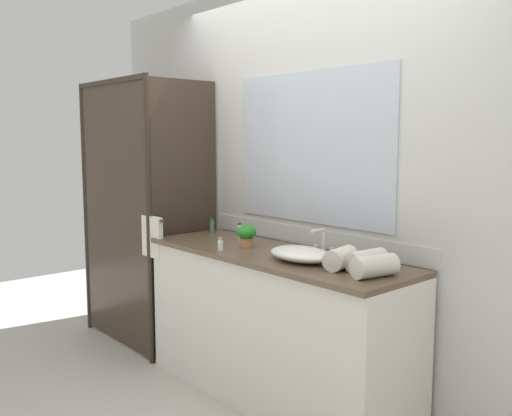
% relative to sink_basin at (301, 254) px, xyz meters
% --- Properties ---
extents(ground_plane, '(8.00, 8.00, 0.00)m').
position_rel_sink_basin_xyz_m(ground_plane, '(-0.27, 0.04, -0.94)').
color(ground_plane, '#B7B2A8').
extents(wall_back_with_mirror, '(4.40, 0.06, 2.60)m').
position_rel_sink_basin_xyz_m(wall_back_with_mirror, '(-0.27, 0.39, 0.37)').
color(wall_back_with_mirror, silver).
rests_on(wall_back_with_mirror, ground_plane).
extents(vanity_cabinet, '(1.80, 0.58, 0.90)m').
position_rel_sink_basin_xyz_m(vanity_cabinet, '(-0.27, 0.05, -0.49)').
color(vanity_cabinet, silver).
rests_on(vanity_cabinet, ground_plane).
extents(shower_enclosure, '(1.20, 0.59, 2.00)m').
position_rel_sink_basin_xyz_m(shower_enclosure, '(-1.55, -0.15, 0.08)').
color(shower_enclosure, '#2D2319').
rests_on(shower_enclosure, ground_plane).
extents(sink_basin, '(0.40, 0.27, 0.08)m').
position_rel_sink_basin_xyz_m(sink_basin, '(0.00, 0.00, 0.00)').
color(sink_basin, white).
rests_on(sink_basin, vanity_cabinet).
extents(faucet, '(0.17, 0.12, 0.16)m').
position_rel_sink_basin_xyz_m(faucet, '(0.00, 0.18, 0.01)').
color(faucet, silver).
rests_on(faucet, vanity_cabinet).
extents(potted_plant, '(0.12, 0.12, 0.13)m').
position_rel_sink_basin_xyz_m(potted_plant, '(-0.51, 0.04, 0.04)').
color(potted_plant, '#B77A51').
rests_on(potted_plant, vanity_cabinet).
extents(amenity_bottle_conditioner, '(0.03, 0.03, 0.10)m').
position_rel_sink_basin_xyz_m(amenity_bottle_conditioner, '(-0.80, 0.23, 0.01)').
color(amenity_bottle_conditioner, white).
rests_on(amenity_bottle_conditioner, vanity_cabinet).
extents(amenity_bottle_lotion, '(0.03, 0.03, 0.08)m').
position_rel_sink_basin_xyz_m(amenity_bottle_lotion, '(-0.52, -0.16, -0.00)').
color(amenity_bottle_lotion, silver).
rests_on(amenity_bottle_lotion, vanity_cabinet).
extents(amenity_bottle_shampoo, '(0.03, 0.03, 0.10)m').
position_rel_sink_basin_xyz_m(amenity_bottle_shampoo, '(-1.07, 0.19, 0.01)').
color(amenity_bottle_shampoo, '#4C7056').
rests_on(amenity_bottle_shampoo, vanity_cabinet).
extents(rolled_towel_near_edge, '(0.16, 0.25, 0.11)m').
position_rel_sink_basin_xyz_m(rolled_towel_near_edge, '(0.49, 0.01, 0.02)').
color(rolled_towel_near_edge, silver).
rests_on(rolled_towel_near_edge, vanity_cabinet).
extents(rolled_towel_middle, '(0.13, 0.23, 0.11)m').
position_rel_sink_basin_xyz_m(rolled_towel_middle, '(0.38, 0.08, 0.01)').
color(rolled_towel_middle, silver).
rests_on(rolled_towel_middle, vanity_cabinet).
extents(rolled_towel_far_edge, '(0.15, 0.22, 0.11)m').
position_rel_sink_basin_xyz_m(rolled_towel_far_edge, '(0.27, 0.01, 0.02)').
color(rolled_towel_far_edge, silver).
rests_on(rolled_towel_far_edge, vanity_cabinet).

